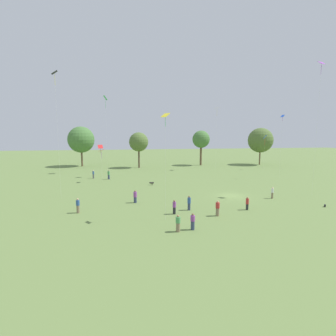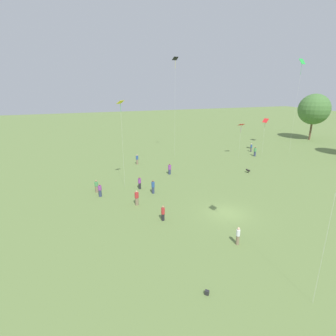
{
  "view_description": "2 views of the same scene",
  "coord_description": "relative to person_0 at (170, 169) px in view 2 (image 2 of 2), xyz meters",
  "views": [
    {
      "loc": [
        -16.11,
        -36.91,
        9.53
      ],
      "look_at": [
        -10.74,
        -5.28,
        5.27
      ],
      "focal_mm": 28.0,
      "sensor_mm": 36.0,
      "label": 1
    },
    {
      "loc": [
        22.13,
        -14.93,
        13.48
      ],
      "look_at": [
        -7.38,
        -4.29,
        3.52
      ],
      "focal_mm": 28.0,
      "sensor_mm": 36.0,
      "label": 2
    }
  ],
  "objects": [
    {
      "name": "person_1",
      "position": [
        5.18,
        -11.25,
        -0.03
      ],
      "size": [
        0.53,
        0.53,
        1.69
      ],
      "rotation": [
        0.0,
        0.0,
        0.22
      ],
      "color": "#333D5B",
      "rests_on": "ground_plane"
    },
    {
      "name": "kite_7",
      "position": [
        -6.38,
        22.87,
        5.67
      ],
      "size": [
        1.18,
        0.96,
        7.06
      ],
      "rotation": [
        0.0,
        0.0,
        5.77
      ],
      "color": "red",
      "rests_on": "ground_plane"
    },
    {
      "name": "kite_6",
      "position": [
        3.0,
        -7.71,
        10.02
      ],
      "size": [
        1.04,
        1.06,
        11.66
      ],
      "rotation": [
        0.0,
        0.0,
        4.58
      ],
      "color": "yellow",
      "rests_on": "ground_plane"
    },
    {
      "name": "kite_1",
      "position": [
        -5.69,
        16.71,
        5.24
      ],
      "size": [
        1.12,
        1.17,
        6.45
      ],
      "rotation": [
        0.0,
        0.0,
        3.77
      ],
      "color": "red",
      "rests_on": "ground_plane"
    },
    {
      "name": "person_5",
      "position": [
        20.02,
        -0.96,
        0.01
      ],
      "size": [
        0.36,
        0.36,
        1.7
      ],
      "rotation": [
        0.0,
        0.0,
        4.76
      ],
      "color": "#847056",
      "rests_on": "ground_plane"
    },
    {
      "name": "kite_5",
      "position": [
        -10.84,
        5.04,
        16.23
      ],
      "size": [
        0.92,
        1.05,
        18.34
      ],
      "rotation": [
        0.0,
        0.0,
        4.08
      ],
      "color": "black",
      "rests_on": "ground_plane"
    },
    {
      "name": "ground_plane",
      "position": [
        14.68,
        1.39,
        -0.85
      ],
      "size": [
        240.0,
        240.0,
        0.0
      ],
      "primitive_type": "plane",
      "color": "olive"
    },
    {
      "name": "dog_0",
      "position": [
        3.55,
        12.11,
        -0.45
      ],
      "size": [
        0.84,
        0.36,
        0.58
      ],
      "rotation": [
        0.0,
        0.0,
        1.69
      ],
      "color": "black",
      "rests_on": "ground_plane"
    },
    {
      "name": "person_3",
      "position": [
        4.35,
        -5.92,
        -0.01
      ],
      "size": [
        0.54,
        0.54,
        1.71
      ],
      "rotation": [
        0.0,
        0.0,
        4.24
      ],
      "color": "#232328",
      "rests_on": "ground_plane"
    },
    {
      "name": "person_8",
      "position": [
        -7.89,
        21.24,
        0.04
      ],
      "size": [
        0.49,
        0.49,
        1.77
      ],
      "rotation": [
        0.0,
        0.0,
        3.71
      ],
      "color": "#4C4C51",
      "rests_on": "ground_plane"
    },
    {
      "name": "picnic_bag_0",
      "position": [
        24.31,
        -6.25,
        -0.69
      ],
      "size": [
        0.34,
        0.34,
        0.33
      ],
      "rotation": [
        0.0,
        0.0,
        0.79
      ],
      "color": "#262628",
      "rests_on": "ground_plane"
    },
    {
      "name": "person_6",
      "position": [
        3.63,
        -11.53,
        -0.02
      ],
      "size": [
        0.65,
        0.65,
        1.71
      ],
      "rotation": [
        0.0,
        0.0,
        5.35
      ],
      "color": "#847056",
      "rests_on": "ground_plane"
    },
    {
      "name": "tree_0",
      "position": [
        -13.44,
        43.32,
        6.87
      ],
      "size": [
        7.52,
        7.52,
        11.49
      ],
      "color": "brown",
      "rests_on": "ground_plane"
    },
    {
      "name": "person_10",
      "position": [
        6.48,
        -4.66,
        0.05
      ],
      "size": [
        0.48,
        0.48,
        1.82
      ],
      "rotation": [
        0.0,
        0.0,
        4.91
      ],
      "color": "#333D5B",
      "rests_on": "ground_plane"
    },
    {
      "name": "person_4",
      "position": [
        9.16,
        -7.46,
        0.04
      ],
      "size": [
        0.54,
        0.54,
        1.82
      ],
      "rotation": [
        0.0,
        0.0,
        4.9
      ],
      "color": "#847056",
      "rests_on": "ground_plane"
    },
    {
      "name": "person_9",
      "position": [
        -7.01,
        -3.56,
        0.04
      ],
      "size": [
        0.53,
        0.53,
        1.8
      ],
      "rotation": [
        0.0,
        0.0,
        5.01
      ],
      "color": "#847056",
      "rests_on": "ground_plane"
    },
    {
      "name": "kite_0",
      "position": [
        -5.42,
        29.19,
        16.36
      ],
      "size": [
        1.03,
        1.41,
        18.33
      ],
      "rotation": [
        0.0,
        0.0,
        1.0
      ],
      "color": "green",
      "rests_on": "ground_plane"
    },
    {
      "name": "person_7",
      "position": [
        -4.62,
        19.69,
        0.08
      ],
      "size": [
        0.5,
        0.5,
        1.89
      ],
      "rotation": [
        0.0,
        0.0,
        3.23
      ],
      "color": "#333D5B",
      "rests_on": "ground_plane"
    },
    {
      "name": "person_2",
      "position": [
        13.69,
        -5.76,
        -0.02
      ],
      "size": [
        0.38,
        0.38,
        1.67
      ],
      "rotation": [
        0.0,
        0.0,
        3.16
      ],
      "color": "#232328",
      "rests_on": "ground_plane"
    },
    {
      "name": "person_0",
      "position": [
        0.0,
        0.0,
        0.0
      ],
      "size": [
        0.57,
        0.57,
        1.75
      ],
      "rotation": [
        0.0,
        0.0,
        3.36
      ],
      "color": "#333D5B",
      "rests_on": "ground_plane"
    }
  ]
}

